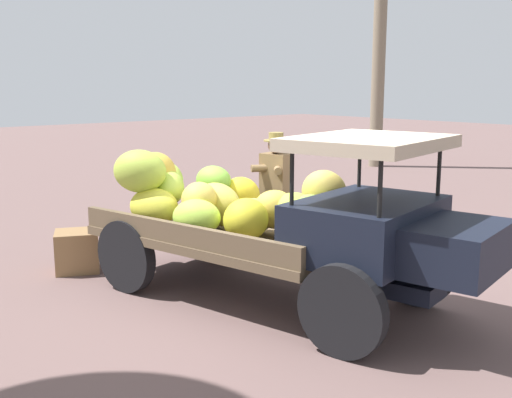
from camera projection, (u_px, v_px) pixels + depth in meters
The scene contains 4 objects.
ground_plane at pixel (298, 298), 6.76m from camera, with size 60.00×60.00×0.00m, color brown.
truck at pixel (278, 219), 6.50m from camera, with size 4.64×2.47×1.86m.
farmer at pixel (275, 186), 8.35m from camera, with size 0.52×0.49×1.70m.
wooden_crate at pixel (77, 251), 7.73m from camera, with size 0.53×0.49×0.51m, color olive.
Camera 1 is at (4.58, -4.56, 2.34)m, focal length 42.82 mm.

